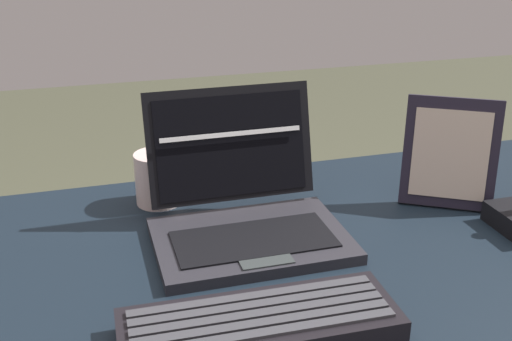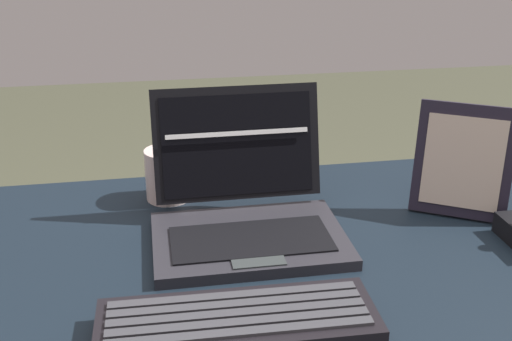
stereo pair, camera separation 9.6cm
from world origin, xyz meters
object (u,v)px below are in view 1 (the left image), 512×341
photo_frame (450,154)px  external_keyboard (260,325)px  laptop_front (245,211)px  coffee_mug (159,178)px

photo_frame → external_keyboard: bearing=-147.4°
laptop_front → coffee_mug: bearing=125.0°
external_keyboard → coffee_mug: bearing=98.5°
laptop_front → photo_frame: laptop_front is taller
photo_frame → coffee_mug: size_ratio=1.58×
external_keyboard → photo_frame: (0.42, 0.27, 0.08)m
laptop_front → external_keyboard: bearing=-101.2°
laptop_front → coffee_mug: size_ratio=2.44×
external_keyboard → coffee_mug: size_ratio=2.83×
coffee_mug → photo_frame: bearing=-17.1°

